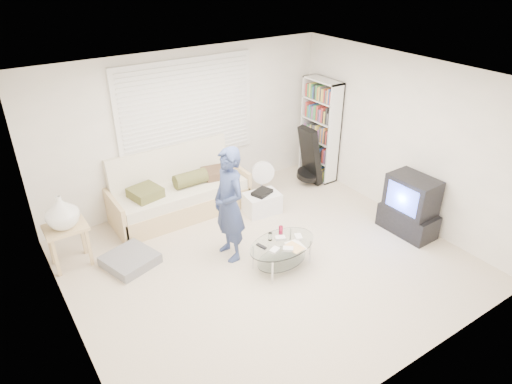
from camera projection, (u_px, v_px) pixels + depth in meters
ground at (267, 262)px, 6.27m from camera, size 5.00×5.00×0.00m
room_shell at (247, 141)px, 5.84m from camera, size 5.02×4.52×2.51m
window_blinds at (187, 111)px, 7.14m from camera, size 2.32×0.08×1.62m
futon_sofa at (179, 193)px, 7.28m from camera, size 2.17×0.87×1.06m
grey_floor_pillow at (130, 260)px, 6.19m from camera, size 0.77×0.77×0.14m
side_table at (62, 215)px, 5.86m from camera, size 0.53×0.43×1.06m
bookshelf at (320, 130)px, 8.19m from camera, size 0.29×0.77×1.83m
guitar_case at (310, 160)px, 8.08m from camera, size 0.41×0.40×1.08m
floor_fan at (261, 176)px, 7.74m from camera, size 0.41×0.27×0.66m
storage_bin at (262, 202)px, 7.36m from camera, size 0.59×0.44×0.39m
tv_unit at (410, 206)px, 6.73m from camera, size 0.48×0.84×0.91m
coffee_table at (282, 247)px, 6.05m from camera, size 1.04×0.72×0.49m
standing_person at (229, 205)px, 6.03m from camera, size 0.40×0.60×1.62m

